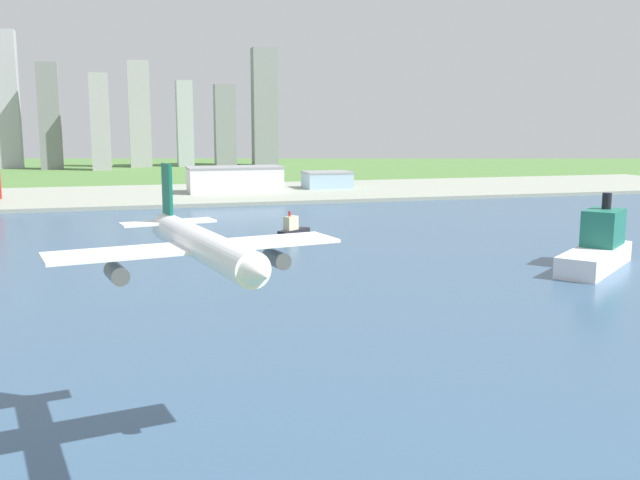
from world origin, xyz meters
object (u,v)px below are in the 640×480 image
tugboat_small (293,229)px  warehouse_main (235,179)px  airplane_landing (203,246)px  warehouse_annex (327,180)px  ferry_boat (598,247)px

tugboat_small → warehouse_main: size_ratio=0.26×
airplane_landing → warehouse_main: size_ratio=0.70×
airplane_landing → warehouse_annex: size_ratio=1.34×
warehouse_annex → warehouse_main: bearing=-169.6°
warehouse_annex → tugboat_small: bearing=-110.2°
tugboat_small → warehouse_main: warehouse_main is taller
tugboat_small → warehouse_main: bearing=89.3°
warehouse_main → warehouse_annex: (70.19, 12.86, -2.76)m
airplane_landing → tugboat_small: bearing=73.5°
warehouse_annex → ferry_boat: bearing=-87.4°
airplane_landing → warehouse_annex: (134.07, 405.01, -24.53)m
ferry_boat → warehouse_annex: (-13.22, 294.61, 1.25)m
tugboat_small → warehouse_annex: 210.66m
ferry_boat → warehouse_annex: bearing=92.6°
airplane_landing → ferry_boat: bearing=36.9°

